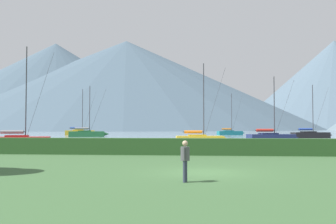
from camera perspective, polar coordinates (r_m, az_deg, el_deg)
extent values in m
plane|color=#385B33|center=(18.19, 5.70, -9.20)|extent=(1000.00, 1000.00, 0.00)
cube|color=#8499A8|center=(155.08, 5.33, -3.05)|extent=(320.00, 246.00, 0.00)
cube|color=#284C23|center=(29.10, 5.54, -5.31)|extent=(80.00, 1.20, 1.29)
cube|color=gold|center=(102.00, -13.35, -3.09)|extent=(8.05, 5.07, 1.20)
cone|color=gold|center=(102.21, -10.90, -3.11)|extent=(1.58, 1.40, 1.02)
cube|color=gold|center=(101.99, -13.59, -2.84)|extent=(3.28, 2.69, 0.76)
cylinder|color=#333338|center=(102.10, -12.95, 0.19)|extent=(0.15, 0.15, 11.58)
cylinder|color=#333338|center=(101.97, -13.94, -2.38)|extent=(3.26, 1.30, 0.13)
cylinder|color=#2847A3|center=(101.97, -13.94, -2.38)|extent=(2.90, 1.45, 0.48)
cylinder|color=#333338|center=(102.16, -11.95, 0.02)|extent=(3.41, 1.27, 11.01)
cube|color=#236B38|center=(82.65, -12.37, -3.32)|extent=(7.88, 4.73, 1.17)
cone|color=#236B38|center=(82.79, -9.42, -3.34)|extent=(1.52, 1.34, 1.00)
cube|color=#206032|center=(82.65, -12.66, -3.02)|extent=(3.18, 2.56, 0.75)
cylinder|color=#333338|center=(82.73, -11.90, 0.33)|extent=(0.15, 0.15, 10.42)
cylinder|color=#333338|center=(82.64, -13.08, -2.46)|extent=(3.23, 1.16, 0.13)
cylinder|color=gray|center=(82.64, -13.08, -2.46)|extent=(2.86, 1.33, 0.47)
cylinder|color=#333338|center=(82.76, -10.68, 0.13)|extent=(3.38, 1.13, 9.91)
cube|color=#19707A|center=(99.87, 9.43, -3.19)|extent=(6.87, 4.00, 1.02)
cone|color=#19707A|center=(101.25, 11.40, -3.16)|extent=(1.32, 1.15, 0.87)
cube|color=#16646E|center=(99.73, 9.23, -2.98)|extent=(2.76, 2.19, 0.65)
cylinder|color=#333338|center=(100.12, 9.71, -0.18)|extent=(0.13, 0.13, 10.41)
cylinder|color=#333338|center=(99.54, 8.94, -2.58)|extent=(2.83, 0.95, 0.11)
cylinder|color=orange|center=(99.54, 8.94, -2.58)|extent=(2.50, 1.11, 0.41)
cylinder|color=#333338|center=(100.67, 10.52, -0.33)|extent=(2.97, 0.91, 9.90)
cube|color=navy|center=(57.21, 15.47, -3.83)|extent=(7.23, 4.08, 1.08)
cone|color=navy|center=(59.01, 18.90, -3.74)|extent=(1.38, 1.19, 0.92)
cube|color=#1B2449|center=(57.03, 15.11, -3.45)|extent=(2.89, 2.26, 0.69)
cylinder|color=#333338|center=(57.52, 15.95, 0.75)|extent=(0.14, 0.14, 9.08)
cylinder|color=#333338|center=(56.79, 14.58, -2.72)|extent=(3.00, 0.93, 0.12)
cylinder|color=red|center=(56.79, 14.58, -2.72)|extent=(2.64, 1.11, 0.43)
cylinder|color=#333338|center=(58.23, 17.38, 0.51)|extent=(3.15, 0.89, 8.63)
cube|color=black|center=(76.92, 20.94, -3.33)|extent=(7.35, 3.92, 1.10)
cone|color=black|center=(78.92, 23.49, -3.26)|extent=(1.38, 1.18, 0.93)
cube|color=black|center=(76.72, 20.67, -3.04)|extent=(2.91, 2.22, 0.70)
cylinder|color=#333338|center=(77.26, 21.28, 0.31)|extent=(0.14, 0.14, 9.69)
cylinder|color=#333338|center=(76.44, 20.29, -2.49)|extent=(3.09, 0.83, 0.12)
cylinder|color=#2847A3|center=(76.44, 20.29, -2.49)|extent=(2.70, 1.04, 0.44)
cylinder|color=#333338|center=(78.07, 22.34, 0.12)|extent=(3.24, 0.79, 9.21)
cube|color=red|center=(46.62, -21.66, -4.17)|extent=(6.90, 4.10, 1.03)
cone|color=red|center=(46.16, -17.08, -4.25)|extent=(1.33, 1.17, 0.87)
cube|color=#A52020|center=(46.67, -22.11, -3.70)|extent=(2.78, 2.22, 0.65)
cylinder|color=#333338|center=(46.67, -20.88, 2.68)|extent=(0.13, 0.13, 11.06)
cylinder|color=#333338|center=(46.75, -22.74, -2.83)|extent=(2.84, 0.99, 0.11)
cylinder|color=gray|center=(46.75, -22.74, -2.83)|extent=(2.51, 1.14, 0.41)
cylinder|color=#333338|center=(46.43, -19.01, 2.33)|extent=(2.97, 0.96, 10.51)
cube|color=gold|center=(49.34, 4.89, -4.23)|extent=(6.42, 2.94, 0.97)
cone|color=gold|center=(49.91, 8.93, -4.19)|extent=(1.16, 0.96, 0.83)
cube|color=gold|center=(49.28, 4.48, -3.82)|extent=(2.48, 1.78, 0.62)
cylinder|color=#333338|center=(49.49, 5.48, 1.66)|extent=(0.12, 0.12, 10.07)
cylinder|color=#333338|center=(49.21, 3.89, -3.06)|extent=(2.78, 0.48, 0.11)
cylinder|color=orange|center=(49.21, 3.89, -3.06)|extent=(2.40, 0.70, 0.39)
cylinder|color=#333338|center=(49.70, 7.15, 1.36)|extent=(2.92, 0.42, 9.58)
cylinder|color=#2D3347|center=(14.90, 2.57, -9.11)|extent=(0.14, 0.14, 0.85)
cylinder|color=#2D3347|center=(15.07, 2.69, -9.03)|extent=(0.14, 0.14, 0.85)
cylinder|color=#4C4C51|center=(14.92, 2.63, -6.40)|extent=(0.36, 0.36, 0.55)
cylinder|color=#4C4C51|center=(14.68, 2.47, -6.36)|extent=(0.09, 0.09, 0.50)
cylinder|color=#4C4C51|center=(15.15, 2.79, -6.23)|extent=(0.09, 0.09, 0.50)
sphere|color=tan|center=(14.90, 2.63, -4.80)|extent=(0.22, 0.22, 0.22)
cone|color=#425666|center=(331.98, -16.86, 3.80)|extent=(241.82, 241.82, 73.31)
cone|color=#4C6070|center=(385.15, 24.16, 3.86)|extent=(191.18, 191.18, 83.79)
cone|color=#425666|center=(328.46, -6.42, 4.15)|extent=(324.65, 324.65, 77.44)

